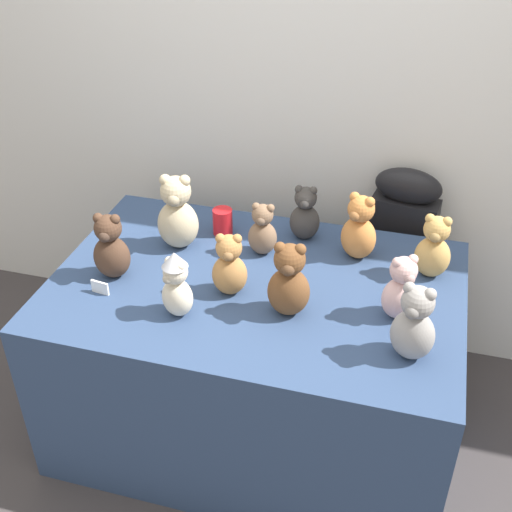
% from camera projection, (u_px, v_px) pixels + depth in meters
% --- Properties ---
extents(ground_plane, '(10.00, 10.00, 0.00)m').
position_uv_depth(ground_plane, '(239.00, 468.00, 2.62)').
color(ground_plane, '#3D3838').
extents(wall_back, '(7.00, 0.08, 2.60)m').
position_uv_depth(wall_back, '(305.00, 69.00, 2.69)').
color(wall_back, silver).
rests_on(wall_back, ground_plane).
extents(display_table, '(1.50, 0.99, 0.74)m').
position_uv_depth(display_table, '(256.00, 358.00, 2.61)').
color(display_table, navy).
rests_on(display_table, ground_plane).
extents(instrument_case, '(0.29, 0.16, 0.97)m').
position_uv_depth(instrument_case, '(397.00, 266.00, 2.94)').
color(instrument_case, black).
rests_on(instrument_case, ground_plane).
extents(teddy_bear_honey, '(0.14, 0.12, 0.25)m').
position_uv_depth(teddy_bear_honey, '(434.00, 248.00, 2.38)').
color(teddy_bear_honey, tan).
rests_on(teddy_bear_honey, display_table).
extents(teddy_bear_caramel, '(0.15, 0.13, 0.25)m').
position_uv_depth(teddy_bear_caramel, '(229.00, 266.00, 2.29)').
color(teddy_bear_caramel, '#B27A42').
rests_on(teddy_bear_caramel, display_table).
extents(teddy_bear_blush, '(0.16, 0.16, 0.24)m').
position_uv_depth(teddy_bear_blush, '(401.00, 289.00, 2.18)').
color(teddy_bear_blush, beige).
rests_on(teddy_bear_blush, display_table).
extents(teddy_bear_chestnut, '(0.16, 0.14, 0.28)m').
position_uv_depth(teddy_bear_chestnut, '(289.00, 282.00, 2.19)').
color(teddy_bear_chestnut, brown).
rests_on(teddy_bear_chestnut, display_table).
extents(teddy_bear_cocoa, '(0.15, 0.13, 0.26)m').
position_uv_depth(teddy_bear_cocoa, '(111.00, 248.00, 2.38)').
color(teddy_bear_cocoa, '#4C3323').
rests_on(teddy_bear_cocoa, display_table).
extents(teddy_bear_ginger, '(0.17, 0.16, 0.27)m').
position_uv_depth(teddy_bear_ginger, '(359.00, 229.00, 2.48)').
color(teddy_bear_ginger, '#D17F3D').
rests_on(teddy_bear_ginger, display_table).
extents(teddy_bear_cream, '(0.14, 0.13, 0.25)m').
position_uv_depth(teddy_bear_cream, '(176.00, 285.00, 2.19)').
color(teddy_bear_cream, beige).
rests_on(teddy_bear_cream, display_table).
extents(teddy_bear_mocha, '(0.12, 0.10, 0.22)m').
position_uv_depth(teddy_bear_mocha, '(262.00, 231.00, 2.52)').
color(teddy_bear_mocha, '#7F6047').
rests_on(teddy_bear_mocha, display_table).
extents(teddy_bear_sand, '(0.18, 0.16, 0.31)m').
position_uv_depth(teddy_bear_sand, '(177.00, 214.00, 2.53)').
color(teddy_bear_sand, '#CCB78E').
rests_on(teddy_bear_sand, display_table).
extents(teddy_bear_charcoal, '(0.13, 0.11, 0.24)m').
position_uv_depth(teddy_bear_charcoal, '(305.00, 214.00, 2.60)').
color(teddy_bear_charcoal, '#383533').
rests_on(teddy_bear_charcoal, display_table).
extents(teddy_bear_ash, '(0.17, 0.15, 0.27)m').
position_uv_depth(teddy_bear_ash, '(414.00, 325.00, 2.01)').
color(teddy_bear_ash, gray).
rests_on(teddy_bear_ash, display_table).
extents(party_cup_red, '(0.08, 0.08, 0.11)m').
position_uv_depth(party_cup_red, '(223.00, 222.00, 2.66)').
color(party_cup_red, red).
rests_on(party_cup_red, display_table).
extents(name_card_front_left, '(0.07, 0.02, 0.05)m').
position_uv_depth(name_card_front_left, '(100.00, 287.00, 2.34)').
color(name_card_front_left, white).
rests_on(name_card_front_left, display_table).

